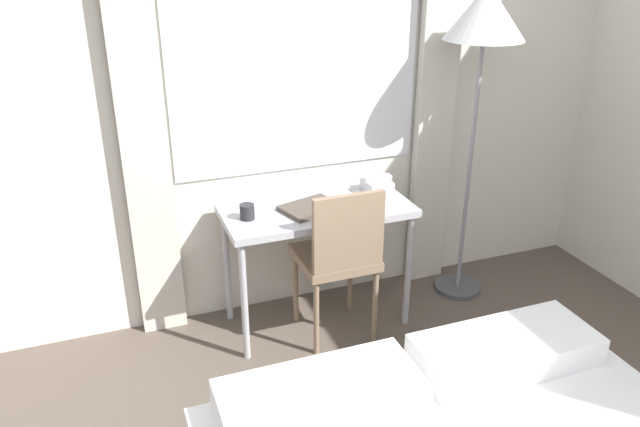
# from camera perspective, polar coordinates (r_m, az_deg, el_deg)

# --- Properties ---
(wall_back_with_window) EXTENTS (5.57, 0.13, 2.70)m
(wall_back_with_window) POSITION_cam_1_polar(r_m,az_deg,el_deg) (3.38, -6.77, 11.83)
(wall_back_with_window) COLOR silver
(wall_back_with_window) RESTS_ON ground_plane
(desk) EXTENTS (1.02, 0.48, 0.72)m
(desk) POSITION_cam_1_polar(r_m,az_deg,el_deg) (3.39, -0.28, -0.57)
(desk) COLOR #B2B2B7
(desk) RESTS_ON ground_plane
(desk_chair) EXTENTS (0.40, 0.40, 0.90)m
(desk_chair) POSITION_cam_1_polar(r_m,az_deg,el_deg) (3.30, 1.80, -3.62)
(desk_chair) COLOR #8C7259
(desk_chair) RESTS_ON ground_plane
(standing_lamp) EXTENTS (0.44, 0.44, 1.84)m
(standing_lamp) POSITION_cam_1_polar(r_m,az_deg,el_deg) (3.57, 14.79, 16.06)
(standing_lamp) COLOR #4C4C51
(standing_lamp) RESTS_ON ground_plane
(telephone) EXTENTS (0.16, 0.17, 0.09)m
(telephone) POSITION_cam_1_polar(r_m,az_deg,el_deg) (3.57, 5.25, 2.63)
(telephone) COLOR silver
(telephone) RESTS_ON desk
(book) EXTENTS (0.35, 0.29, 0.02)m
(book) POSITION_cam_1_polar(r_m,az_deg,el_deg) (3.32, -0.87, 0.56)
(book) COLOR #4C4238
(book) RESTS_ON desk
(mug) EXTENTS (0.08, 0.08, 0.08)m
(mug) POSITION_cam_1_polar(r_m,az_deg,el_deg) (3.22, -6.68, 0.16)
(mug) COLOR #262628
(mug) RESTS_ON desk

